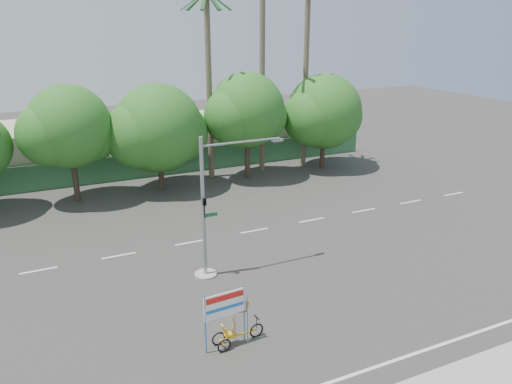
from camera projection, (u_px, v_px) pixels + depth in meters
name	position (u px, v px, depth m)	size (l,w,h in m)	color
ground	(289.00, 303.00, 22.27)	(120.00, 120.00, 0.00)	#33302D
fence	(162.00, 164.00, 40.39)	(38.00, 0.08, 2.00)	#336B3D
building_left	(25.00, 152.00, 39.94)	(12.00, 8.00, 4.00)	beige
building_right	(232.00, 134.00, 47.18)	(14.00, 8.00, 3.60)	beige
tree_left	(69.00, 130.00, 33.26)	(6.66, 5.60, 8.07)	#473828
tree_center	(158.00, 131.00, 35.85)	(7.62, 6.40, 7.85)	#473828
tree_right	(247.00, 113.00, 38.39)	(6.90, 5.80, 8.36)	#473828
tree_far_right	(324.00, 114.00, 41.37)	(7.38, 6.20, 7.94)	#473828
palm_tall	(262.00, 41.00, 38.80)	(3.73, 3.79, 17.45)	#70604C
palm_mid	(306.00, 54.00, 40.74)	(3.73, 3.79, 15.45)	#70604C
palm_short	(208.00, 64.00, 37.52)	(3.73, 3.79, 14.45)	#70604C
traffic_signal	(210.00, 220.00, 23.86)	(4.72, 1.10, 7.00)	gray
trike_billboard	(231.00, 322.00, 19.06)	(2.52, 0.62, 2.48)	black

